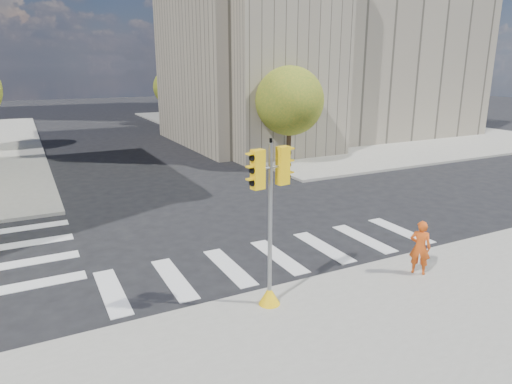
{
  "coord_description": "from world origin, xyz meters",
  "views": [
    {
      "loc": [
        -7.17,
        -14.16,
        6.16
      ],
      "look_at": [
        -0.54,
        -1.21,
        2.1
      ],
      "focal_mm": 32.0,
      "sensor_mm": 36.0,
      "label": 1
    }
  ],
  "objects_px": {
    "lamp_near": "(266,89)",
    "photographer": "(420,247)",
    "traffic_signal": "(270,238)",
    "lamp_far": "(196,82)"
  },
  "relations": [
    {
      "from": "lamp_near",
      "to": "traffic_signal",
      "type": "distance_m",
      "value": 21.46
    },
    {
      "from": "traffic_signal",
      "to": "photographer",
      "type": "height_order",
      "value": "traffic_signal"
    },
    {
      "from": "lamp_near",
      "to": "photographer",
      "type": "bearing_deg",
      "value": -105.01
    },
    {
      "from": "lamp_far",
      "to": "lamp_near",
      "type": "bearing_deg",
      "value": -90.0
    },
    {
      "from": "traffic_signal",
      "to": "photographer",
      "type": "relative_size",
      "value": 2.63
    },
    {
      "from": "photographer",
      "to": "lamp_near",
      "type": "bearing_deg",
      "value": -54.0
    },
    {
      "from": "lamp_near",
      "to": "photographer",
      "type": "height_order",
      "value": "lamp_near"
    },
    {
      "from": "lamp_far",
      "to": "traffic_signal",
      "type": "xyz_separation_m",
      "value": [
        -9.99,
        -32.82,
        -2.6
      ]
    },
    {
      "from": "photographer",
      "to": "traffic_signal",
      "type": "bearing_deg",
      "value": 45.96
    },
    {
      "from": "lamp_near",
      "to": "lamp_far",
      "type": "bearing_deg",
      "value": 90.0
    }
  ]
}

